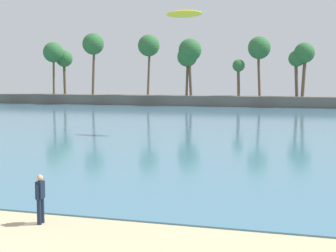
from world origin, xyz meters
The scene contains 4 objects.
sea centered at (0.00, 63.45, 0.03)m, with size 220.00×112.42×0.06m, color teal.
palm_headland centered at (0.23, 79.60, 4.12)m, with size 103.38×6.47×13.09m.
person_at_waterline centered at (-0.62, 6.12, 0.89)m, with size 0.23×0.55×1.67m.
kite_aloft_drifting_left centered at (-3.14, 33.76, 10.19)m, with size 3.23×1.10×0.45m, color yellow.
Camera 1 is at (8.41, -8.99, 4.87)m, focal length 55.81 mm.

